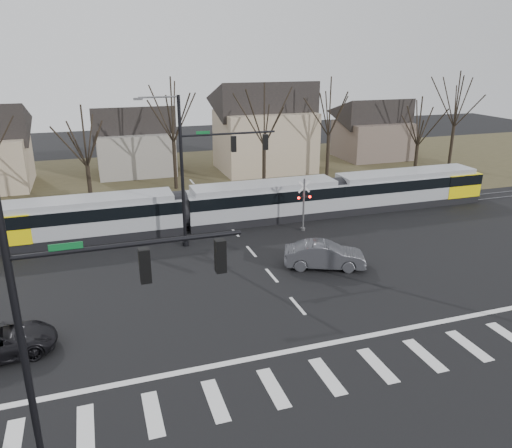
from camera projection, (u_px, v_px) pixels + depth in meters
name	position (u px, v px, depth m)	size (l,w,h in m)	color
ground	(313.00, 324.00, 24.71)	(140.00, 140.00, 0.00)	black
grass_verge	(188.00, 177.00, 53.38)	(140.00, 28.00, 0.01)	#38331E
crosswalk	(353.00, 371.00, 21.13)	(27.00, 2.60, 0.01)	silver
stop_line	(330.00, 343.00, 23.10)	(28.00, 0.35, 0.01)	silver
lane_dashes	(228.00, 224.00, 39.05)	(0.18, 30.00, 0.01)	silver
rail_pair	(228.00, 224.00, 38.86)	(90.00, 1.52, 0.06)	#59595E
tram	(262.00, 200.00, 39.36)	(40.07, 2.97, 3.04)	gray
sedan	(324.00, 255.00, 30.96)	(5.26, 3.47, 1.64)	#3F4045
signal_pole_near_left	(78.00, 313.00, 14.36)	(9.28, 0.44, 10.20)	black
signal_pole_far	(205.00, 163.00, 33.32)	(9.28, 0.44, 10.20)	black
rail_crossing_signal	(304.00, 206.00, 37.05)	(1.08, 0.36, 4.00)	#59595B
tree_row	(219.00, 139.00, 46.96)	(59.20, 7.20, 10.00)	black
house_b	(134.00, 137.00, 54.17)	(8.64, 7.56, 7.65)	gray
house_c	(265.00, 123.00, 55.24)	(10.80, 8.64, 10.10)	tan
house_d	(373.00, 126.00, 61.93)	(8.64, 7.56, 7.65)	brown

